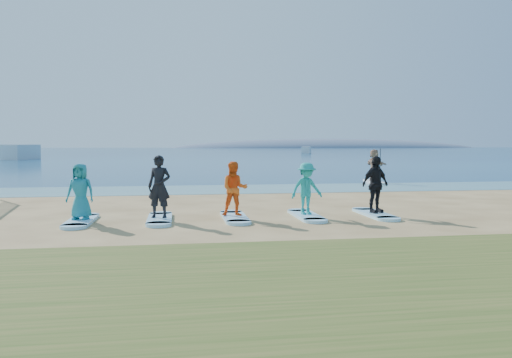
{
  "coord_description": "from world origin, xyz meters",
  "views": [
    {
      "loc": [
        -2.44,
        -14.24,
        2.25
      ],
      "look_at": [
        0.11,
        2.0,
        1.1
      ],
      "focal_mm": 35.0,
      "sensor_mm": 36.0,
      "label": 1
    }
  ],
  "objects": [
    {
      "name": "student_2",
      "position": [
        -0.76,
        0.62,
        0.91
      ],
      "size": [
        0.85,
        0.69,
        1.64
      ],
      "primitive_type": "imported",
      "rotation": [
        0.0,
        0.0,
        -0.1
      ],
      "color": "orange",
      "rests_on": "surfboard_2"
    },
    {
      "name": "surfboard_4",
      "position": [
        3.7,
        0.62,
        0.04
      ],
      "size": [
        0.7,
        2.2,
        0.09
      ],
      "primitive_type": "cube",
      "color": "#A4E0FF",
      "rests_on": "ground"
    },
    {
      "name": "ground",
      "position": [
        0.0,
        0.0,
        0.0
      ],
      "size": [
        600.0,
        600.0,
        0.0
      ],
      "primitive_type": "plane",
      "color": "tan",
      "rests_on": "ground"
    },
    {
      "name": "paddleboard",
      "position": [
        8.83,
        13.2,
        0.06
      ],
      "size": [
        1.2,
        3.08,
        0.12
      ],
      "primitive_type": "cube",
      "rotation": [
        0.0,
        0.0,
        -0.17
      ],
      "color": "silver",
      "rests_on": "ground"
    },
    {
      "name": "student_0",
      "position": [
        -5.21,
        0.62,
        0.9
      ],
      "size": [
        0.87,
        0.65,
        1.61
      ],
      "primitive_type": "imported",
      "rotation": [
        0.0,
        0.0,
        -0.19
      ],
      "color": "teal",
      "rests_on": "surfboard_0"
    },
    {
      "name": "boat_offshore_b",
      "position": [
        29.69,
        108.22,
        0.0
      ],
      "size": [
        4.03,
        6.67,
        1.64
      ],
      "primitive_type": "cube",
      "rotation": [
        0.0,
        0.0,
        -0.33
      ],
      "color": "silver",
      "rests_on": "ground"
    },
    {
      "name": "surfboard_3",
      "position": [
        1.47,
        0.62,
        0.04
      ],
      "size": [
        0.7,
        2.2,
        0.09
      ],
      "primitive_type": "cube",
      "color": "#A4E0FF",
      "rests_on": "ground"
    },
    {
      "name": "island_ridge",
      "position": [
        95.0,
        300.0,
        0.0
      ],
      "size": [
        220.0,
        56.0,
        18.0
      ],
      "primitive_type": "ellipsoid",
      "color": "slate",
      "rests_on": "ground"
    },
    {
      "name": "surfboard_2",
      "position": [
        -0.76,
        0.62,
        0.04
      ],
      "size": [
        0.7,
        2.2,
        0.09
      ],
      "primitive_type": "cube",
      "color": "#A4E0FF",
      "rests_on": "ground"
    },
    {
      "name": "ocean",
      "position": [
        0.0,
        160.0,
        0.01
      ],
      "size": [
        600.0,
        600.0,
        0.0
      ],
      "primitive_type": "plane",
      "color": "navy",
      "rests_on": "ground"
    },
    {
      "name": "boat_offshore_a",
      "position": [
        -25.27,
        63.96,
        0.0
      ],
      "size": [
        3.71,
        7.75,
        2.19
      ],
      "primitive_type": "cube",
      "rotation": [
        0.0,
        0.0,
        -0.17
      ],
      "color": "silver",
      "rests_on": "ground"
    },
    {
      "name": "student_4",
      "position": [
        3.7,
        0.62,
        0.98
      ],
      "size": [
        1.13,
        0.81,
        1.79
      ],
      "primitive_type": "imported",
      "rotation": [
        0.0,
        0.0,
        0.41
      ],
      "color": "black",
      "rests_on": "surfboard_4"
    },
    {
      "name": "surfboard_1",
      "position": [
        -2.99,
        0.62,
        0.04
      ],
      "size": [
        0.7,
        2.2,
        0.09
      ],
      "primitive_type": "cube",
      "color": "#A4E0FF",
      "rests_on": "ground"
    },
    {
      "name": "paddleboarder",
      "position": [
        8.83,
        13.2,
        1.04
      ],
      "size": [
        0.9,
        1.79,
        1.84
      ],
      "primitive_type": "imported",
      "rotation": [
        0.0,
        0.0,
        1.79
      ],
      "color": "tan",
      "rests_on": "paddleboard"
    },
    {
      "name": "student_1",
      "position": [
        -2.99,
        0.62,
        1.01
      ],
      "size": [
        0.76,
        0.6,
        1.84
      ],
      "primitive_type": "imported",
      "rotation": [
        0.0,
        0.0,
        -0.27
      ],
      "color": "black",
      "rests_on": "surfboard_1"
    },
    {
      "name": "student_3",
      "position": [
        1.47,
        0.62,
        0.89
      ],
      "size": [
        1.14,
        0.81,
        1.6
      ],
      "primitive_type": "imported",
      "rotation": [
        0.0,
        0.0,
        0.22
      ],
      "color": "teal",
      "rests_on": "surfboard_3"
    },
    {
      "name": "shallow_water",
      "position": [
        0.0,
        10.5,
        0.01
      ],
      "size": [
        600.0,
        600.0,
        0.0
      ],
      "primitive_type": "plane",
      "color": "teal",
      "rests_on": "ground"
    },
    {
      "name": "surfboard_0",
      "position": [
        -5.21,
        0.62,
        0.04
      ],
      "size": [
        0.7,
        2.2,
        0.09
      ],
      "primitive_type": "cube",
      "color": "#A4E0FF",
      "rests_on": "ground"
    }
  ]
}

